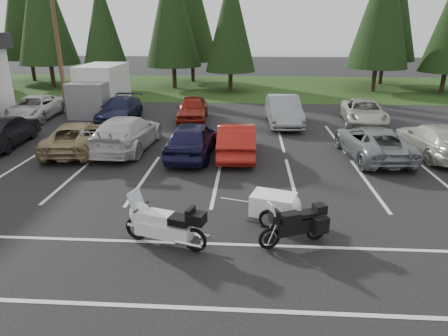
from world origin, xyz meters
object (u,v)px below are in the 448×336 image
car_near_2 (79,137)px  car_near_7 (434,140)px  car_far_2 (193,109)px  car_near_1 (4,131)px  car_near_5 (236,140)px  box_truck (98,89)px  car_far_3 (284,111)px  car_far_1 (120,110)px  touring_motorcycle (164,221)px  car_near_3 (127,133)px  adventure_motorcycle (294,221)px  car_far_4 (364,112)px  car_near_4 (192,139)px  cargo_trailer (273,207)px  utility_pole (57,36)px  car_near_6 (373,142)px  car_far_0 (34,108)px

car_near_2 → car_near_7: (15.44, 0.34, 0.02)m
car_far_2 → car_near_2: bearing=-126.9°
car_near_1 → car_near_5: size_ratio=0.99×
box_truck → car_far_3: box_truck is taller
car_near_7 → car_far_1: 16.45m
box_truck → touring_motorcycle: 17.82m
box_truck → car_near_1: 8.02m
car_near_7 → touring_motorcycle: bearing=33.2°
car_near_3 → adventure_motorcycle: 10.35m
car_near_3 → car_far_4: (11.96, 5.76, -0.10)m
car_near_4 → cargo_trailer: car_near_4 is taller
car_far_1 → car_near_7: bearing=-20.3°
adventure_motorcycle → car_far_4: bearing=45.6°
utility_pole → car_near_1: utility_pole is taller
car_near_2 → car_near_7: 15.45m
utility_pole → cargo_trailer: 19.19m
car_near_3 → adventure_motorcycle: size_ratio=2.44×
car_near_1 → touring_motorcycle: car_near_1 is taller
car_far_1 → car_far_4: car_far_1 is taller
car_near_3 → car_near_6: 10.71m
car_near_6 → car_far_4: (1.26, 6.26, -0.00)m
utility_pole → cargo_trailer: (12.35, -14.05, -4.29)m
car_near_4 → car_far_1: car_near_4 is taller
box_truck → car_far_4: 16.28m
car_far_1 → car_far_2: (4.23, 0.35, 0.03)m
car_near_6 → car_far_3: (-3.31, 5.68, 0.13)m
car_near_4 → car_near_5: bearing=-172.6°
car_near_2 → car_near_5: 7.01m
car_near_2 → touring_motorcycle: touring_motorcycle is taller
utility_pole → car_far_4: (18.11, -1.69, -4.03)m
car_near_5 → car_near_3: bearing=-8.8°
utility_pole → car_near_3: utility_pole is taller
car_far_3 → touring_motorcycle: bearing=-109.5°
car_far_0 → car_far_3: 14.74m
utility_pole → car_far_2: size_ratio=2.18×
car_near_7 → adventure_motorcycle: car_near_7 is taller
car_near_6 → adventure_motorcycle: 8.46m
box_truck → car_near_7: box_truck is taller
car_near_1 → car_far_0: (-1.55, 5.64, -0.05)m
car_near_1 → car_far_4: car_near_1 is taller
utility_pole → adventure_motorcycle: 20.41m
car_near_3 → touring_motorcycle: car_near_3 is taller
car_near_7 → car_far_4: 5.99m
car_near_4 → car_far_4: bearing=-140.8°
car_near_6 → car_far_3: 6.58m
cargo_trailer → car_near_1: bearing=167.9°
box_truck → car_near_6: (14.85, -8.45, -0.78)m
car_far_1 → car_far_4: (14.04, 0.20, -0.01)m
car_near_2 → car_near_3: (2.07, 0.41, 0.10)m
car_near_2 → car_far_2: bearing=-129.8°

